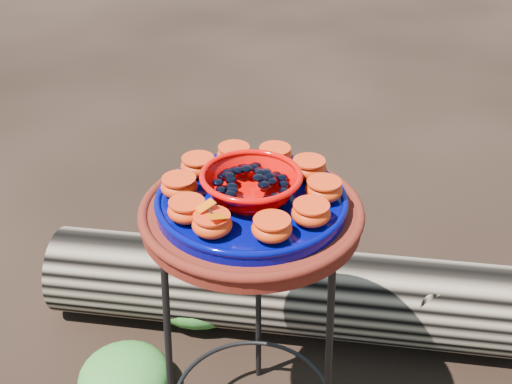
# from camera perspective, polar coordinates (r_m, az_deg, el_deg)

# --- Properties ---
(plant_stand) EXTENTS (0.44, 0.44, 0.70)m
(plant_stand) POSITION_cam_1_polar(r_m,az_deg,el_deg) (1.58, -0.37, -13.24)
(plant_stand) COLOR black
(plant_stand) RESTS_ON ground
(terracotta_saucer) EXTENTS (0.46, 0.46, 0.04)m
(terracotta_saucer) POSITION_cam_1_polar(r_m,az_deg,el_deg) (1.34, -0.42, -2.07)
(terracotta_saucer) COLOR #46160A
(terracotta_saucer) RESTS_ON plant_stand
(cobalt_plate) EXTENTS (0.39, 0.39, 0.03)m
(cobalt_plate) POSITION_cam_1_polar(r_m,az_deg,el_deg) (1.32, -0.42, -0.94)
(cobalt_plate) COLOR #000A40
(cobalt_plate) RESTS_ON terracotta_saucer
(red_bowl) EXTENTS (0.20, 0.20, 0.05)m
(red_bowl) POSITION_cam_1_polar(r_m,az_deg,el_deg) (1.30, -0.43, 0.56)
(red_bowl) COLOR #D40502
(red_bowl) RESTS_ON cobalt_plate
(glass_gems) EXTENTS (0.15, 0.15, 0.03)m
(glass_gems) POSITION_cam_1_polar(r_m,az_deg,el_deg) (1.28, -0.44, 2.10)
(glass_gems) COLOR black
(glass_gems) RESTS_ON red_bowl
(orange_half_0) EXTENTS (0.08, 0.08, 0.04)m
(orange_half_0) POSITION_cam_1_polar(r_m,az_deg,el_deg) (1.20, -3.93, -2.89)
(orange_half_0) COLOR red
(orange_half_0) RESTS_ON cobalt_plate
(orange_half_1) EXTENTS (0.08, 0.08, 0.04)m
(orange_half_1) POSITION_cam_1_polar(r_m,az_deg,el_deg) (1.19, 1.42, -3.28)
(orange_half_1) COLOR red
(orange_half_1) RESTS_ON cobalt_plate
(orange_half_2) EXTENTS (0.08, 0.08, 0.04)m
(orange_half_2) POSITION_cam_1_polar(r_m,az_deg,el_deg) (1.23, 4.91, -1.92)
(orange_half_2) COLOR red
(orange_half_2) RESTS_ON cobalt_plate
(orange_half_3) EXTENTS (0.08, 0.08, 0.04)m
(orange_half_3) POSITION_cam_1_polar(r_m,az_deg,el_deg) (1.31, 6.04, 0.17)
(orange_half_3) COLOR red
(orange_half_3) RESTS_ON cobalt_plate
(orange_half_4) EXTENTS (0.08, 0.08, 0.04)m
(orange_half_4) POSITION_cam_1_polar(r_m,az_deg,el_deg) (1.38, 4.71, 2.09)
(orange_half_4) COLOR red
(orange_half_4) RESTS_ON cobalt_plate
(orange_half_5) EXTENTS (0.08, 0.08, 0.04)m
(orange_half_5) POSITION_cam_1_polar(r_m,az_deg,el_deg) (1.43, 1.69, 3.23)
(orange_half_5) COLOR red
(orange_half_5) RESTS_ON cobalt_plate
(orange_half_6) EXTENTS (0.08, 0.08, 0.04)m
(orange_half_6) POSITION_cam_1_polar(r_m,az_deg,el_deg) (1.43, -1.97, 3.31)
(orange_half_6) COLOR red
(orange_half_6) RESTS_ON cobalt_plate
(orange_half_7) EXTENTS (0.08, 0.08, 0.04)m
(orange_half_7) POSITION_cam_1_polar(r_m,az_deg,el_deg) (1.39, -5.16, 2.31)
(orange_half_7) COLOR red
(orange_half_7) RESTS_ON cobalt_plate
(orange_half_8) EXTENTS (0.08, 0.08, 0.04)m
(orange_half_8) POSITION_cam_1_polar(r_m,az_deg,el_deg) (1.32, -6.83, 0.47)
(orange_half_8) COLOR red
(orange_half_8) RESTS_ON cobalt_plate
(orange_half_9) EXTENTS (0.08, 0.08, 0.04)m
(orange_half_9) POSITION_cam_1_polar(r_m,az_deg,el_deg) (1.24, -6.13, -1.64)
(orange_half_9) COLOR red
(orange_half_9) RESTS_ON cobalt_plate
(butterfly) EXTENTS (0.09, 0.09, 0.01)m
(butterfly) POSITION_cam_1_polar(r_m,az_deg,el_deg) (1.19, -3.97, -1.79)
(butterfly) COLOR #DD5101
(butterfly) RESTS_ON orange_half_0
(driftwood_log) EXTENTS (1.50, 0.49, 0.28)m
(driftwood_log) POSITION_cam_1_polar(r_m,az_deg,el_deg) (2.05, 2.44, -8.67)
(driftwood_log) COLOR black
(driftwood_log) RESTS_ON ground
(foliage_left) EXTENTS (0.26, 0.26, 0.13)m
(foliage_left) POSITION_cam_1_polar(r_m,az_deg,el_deg) (1.93, -11.62, -15.70)
(foliage_left) COLOR #2E6827
(foliage_left) RESTS_ON ground
(foliage_back) EXTENTS (0.36, 0.36, 0.18)m
(foliage_back) POSITION_cam_1_polar(r_m,az_deg,el_deg) (2.14, -4.86, -8.26)
(foliage_back) COLOR #2E6827
(foliage_back) RESTS_ON ground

